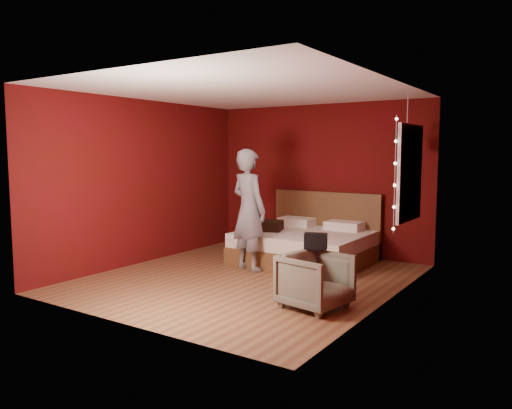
# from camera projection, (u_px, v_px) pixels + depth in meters

# --- Properties ---
(floor) EXTENTS (4.50, 4.50, 0.00)m
(floor) POSITION_uv_depth(u_px,v_px,m) (248.00, 278.00, 7.02)
(floor) COLOR brown
(floor) RESTS_ON ground
(room_walls) EXTENTS (4.04, 4.54, 2.62)m
(room_walls) POSITION_uv_depth(u_px,v_px,m) (247.00, 159.00, 6.85)
(room_walls) COLOR #59090F
(room_walls) RESTS_ON ground
(window) EXTENTS (0.05, 0.97, 1.27)m
(window) POSITION_uv_depth(u_px,v_px,m) (410.00, 173.00, 6.54)
(window) COLOR white
(window) RESTS_ON room_walls
(fairy_lights) EXTENTS (0.04, 0.04, 1.45)m
(fairy_lights) POSITION_uv_depth(u_px,v_px,m) (395.00, 174.00, 6.12)
(fairy_lights) COLOR silver
(fairy_lights) RESTS_ON room_walls
(bed) EXTENTS (1.98, 1.68, 1.09)m
(bed) POSITION_uv_depth(u_px,v_px,m) (307.00, 244.00, 8.10)
(bed) COLOR brown
(bed) RESTS_ON ground
(person) EXTENTS (0.76, 0.61, 1.82)m
(person) POSITION_uv_depth(u_px,v_px,m) (249.00, 210.00, 7.45)
(person) COLOR slate
(person) RESTS_ON ground
(armchair) EXTENTS (0.81, 0.79, 0.63)m
(armchair) POSITION_uv_depth(u_px,v_px,m) (315.00, 281.00, 5.66)
(armchair) COLOR #6C6B55
(armchair) RESTS_ON ground
(handbag) EXTENTS (0.29, 0.21, 0.19)m
(handbag) POSITION_uv_depth(u_px,v_px,m) (316.00, 241.00, 5.89)
(handbag) COLOR black
(handbag) RESTS_ON armchair
(throw_pillow) EXTENTS (0.56, 0.56, 0.16)m
(throw_pillow) POSITION_uv_depth(u_px,v_px,m) (268.00, 226.00, 8.17)
(throw_pillow) COLOR black
(throw_pillow) RESTS_ON bed
(hanging_plant) EXTENTS (0.47, 0.43, 0.87)m
(hanging_plant) POSITION_uv_depth(u_px,v_px,m) (407.00, 140.00, 7.20)
(hanging_plant) COLOR silver
(hanging_plant) RESTS_ON room_walls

